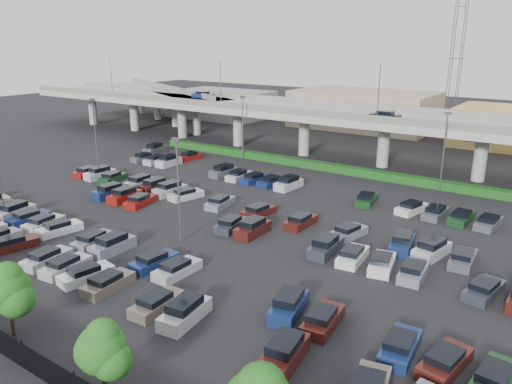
% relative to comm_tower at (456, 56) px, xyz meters
% --- Properties ---
extents(ground, '(280.00, 280.00, 0.00)m').
position_rel_comm_tower_xyz_m(ground, '(-4.00, -74.00, -15.61)').
color(ground, black).
extents(overpass, '(150.00, 13.00, 15.80)m').
position_rel_comm_tower_xyz_m(overpass, '(-4.18, -41.99, -8.64)').
color(overpass, '#9C9B94').
rests_on(overpass, ground).
extents(on_ramp, '(50.93, 30.13, 8.80)m').
position_rel_comm_tower_xyz_m(on_ramp, '(-56.10, -30.95, -8.76)').
color(on_ramp, '#9C9B94').
rests_on(on_ramp, ground).
extents(hedge, '(66.00, 1.60, 1.10)m').
position_rel_comm_tower_xyz_m(hedge, '(-4.00, -49.00, -15.06)').
color(hedge, '#133A11').
rests_on(hedge, ground).
extents(parked_cars, '(62.83, 41.65, 1.67)m').
position_rel_comm_tower_xyz_m(parked_cars, '(-5.36, -78.07, -14.99)').
color(parked_cars, maroon).
rests_on(parked_cars, ground).
extents(light_poles, '(66.90, 48.38, 10.30)m').
position_rel_comm_tower_xyz_m(light_poles, '(-8.12, -72.00, -9.37)').
color(light_poles, '#4C4C51').
rests_on(light_poles, ground).
extents(distant_buildings, '(138.00, 24.00, 9.00)m').
position_rel_comm_tower_xyz_m(distant_buildings, '(8.38, -12.19, -11.87)').
color(distant_buildings, gray).
rests_on(distant_buildings, ground).
extents(comm_tower, '(2.40, 2.40, 30.00)m').
position_rel_comm_tower_xyz_m(comm_tower, '(0.00, 0.00, 0.00)').
color(comm_tower, '#4C4C51').
rests_on(comm_tower, ground).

